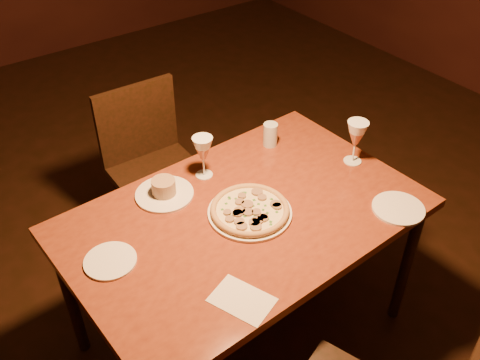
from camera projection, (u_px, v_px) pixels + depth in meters
floor at (225, 359)px, 2.36m from camera, size 7.00×7.00×0.00m
dining_table at (244, 226)px, 2.07m from camera, size 1.38×0.92×0.72m
chair_far at (152, 163)px, 2.68m from camera, size 0.43×0.43×0.87m
pizza_plate at (250, 210)px, 2.02m from camera, size 0.32×0.32×0.03m
ramekin_saucer at (164, 190)px, 2.10m from camera, size 0.23×0.23×0.07m
wine_glass_far at (203, 157)px, 2.16m from camera, size 0.08×0.08×0.19m
wine_glass_right at (355, 142)px, 2.24m from camera, size 0.09×0.09×0.20m
water_tumbler at (270, 135)px, 2.37m from camera, size 0.06×0.06×0.11m
side_plate_left at (110, 261)px, 1.83m from camera, size 0.18×0.18×0.01m
side_plate_near at (398, 208)px, 2.05m from camera, size 0.20×0.20×0.01m
menu_card at (242, 300)px, 1.70m from camera, size 0.19×0.23×0.00m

